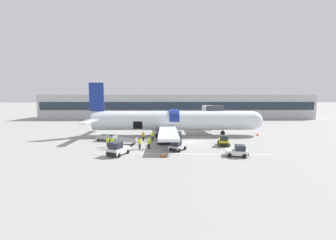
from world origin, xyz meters
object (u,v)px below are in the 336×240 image
at_px(airplane, 172,121).
at_px(ground_crew_loader_a, 107,142).
at_px(baggage_cart_loading, 128,141).
at_px(ground_crew_supervisor, 140,143).
at_px(ground_crew_driver, 149,143).
at_px(baggage_tug_lead, 177,146).
at_px(ground_crew_helper, 143,136).
at_px(baggage_tug_spare, 237,151).
at_px(baggage_cart_queued, 107,138).
at_px(baggage_tug_rear, 224,141).
at_px(baggage_tug_mid, 118,149).
at_px(ground_crew_loader_b, 112,143).
at_px(ground_crew_marshal, 153,136).

bearing_deg(airplane, ground_crew_loader_a, -137.06).
relative_size(baggage_cart_loading, ground_crew_supervisor, 2.49).
bearing_deg(ground_crew_loader_a, ground_crew_driver, -10.71).
relative_size(baggage_tug_lead, baggage_cart_loading, 0.64).
xyz_separation_m(airplane, ground_crew_helper, (-5.06, -4.92, -2.00)).
bearing_deg(airplane, baggage_tug_spare, -60.87).
bearing_deg(baggage_cart_queued, baggage_tug_rear, -11.45).
bearing_deg(airplane, baggage_tug_lead, -87.85).
relative_size(airplane, ground_crew_helper, 21.88).
bearing_deg(baggage_cart_queued, baggage_tug_mid, -66.80).
distance_m(baggage_tug_mid, baggage_cart_queued, 9.79).
xyz_separation_m(baggage_tug_rear, baggage_cart_queued, (-19.28, 3.90, -0.21)).
bearing_deg(ground_crew_driver, baggage_cart_loading, 142.29).
bearing_deg(baggage_tug_spare, airplane, 119.13).
bearing_deg(ground_crew_loader_a, ground_crew_loader_b, -43.97).
height_order(ground_crew_loader_a, ground_crew_helper, ground_crew_helper).
relative_size(airplane, baggage_tug_spare, 11.73).
height_order(baggage_cart_loading, baggage_cart_queued, baggage_cart_loading).
relative_size(baggage_cart_loading, baggage_cart_queued, 1.00).
relative_size(ground_crew_loader_b, ground_crew_driver, 1.00).
height_order(ground_crew_loader_b, ground_crew_marshal, ground_crew_loader_b).
height_order(airplane, ground_crew_supervisor, airplane).
distance_m(baggage_cart_loading, ground_crew_driver, 4.61).
height_order(airplane, baggage_tug_spare, airplane).
distance_m(baggage_tug_spare, ground_crew_marshal, 14.87).
height_order(baggage_tug_mid, baggage_cart_queued, baggage_tug_mid).
bearing_deg(baggage_tug_lead, baggage_tug_mid, -164.36).
height_order(baggage_tug_lead, ground_crew_marshal, ground_crew_marshal).
bearing_deg(ground_crew_loader_b, baggage_tug_spare, -13.46).
bearing_deg(baggage_cart_queued, ground_crew_marshal, -1.63).
distance_m(airplane, baggage_tug_mid, 15.72).
distance_m(baggage_tug_spare, baggage_cart_loading, 16.67).
distance_m(baggage_cart_loading, ground_crew_loader_b, 3.11).
bearing_deg(ground_crew_loader_b, ground_crew_marshal, 43.89).
height_order(baggage_tug_lead, baggage_tug_mid, baggage_tug_mid).
bearing_deg(baggage_cart_loading, ground_crew_driver, -37.71).
xyz_separation_m(ground_crew_loader_b, ground_crew_driver, (5.40, -0.27, -0.00)).
bearing_deg(ground_crew_driver, baggage_tug_mid, -141.20).
bearing_deg(ground_crew_driver, ground_crew_marshal, 87.95).
height_order(baggage_cart_loading, ground_crew_supervisor, ground_crew_supervisor).
xyz_separation_m(baggage_tug_rear, ground_crew_loader_a, (-17.93, -0.78, 0.13)).
bearing_deg(baggage_tug_lead, baggage_cart_queued, 150.16).
bearing_deg(ground_crew_loader_b, baggage_tug_rear, 5.77).
bearing_deg(baggage_tug_rear, airplane, 132.73).
relative_size(baggage_tug_lead, ground_crew_helper, 1.70).
distance_m(baggage_tug_spare, baggage_cart_queued, 21.67).
relative_size(baggage_cart_queued, ground_crew_loader_a, 2.72).
relative_size(airplane, ground_crew_loader_b, 20.49).
relative_size(airplane, baggage_tug_rear, 11.67).
distance_m(baggage_cart_loading, ground_crew_loader_a, 3.18).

